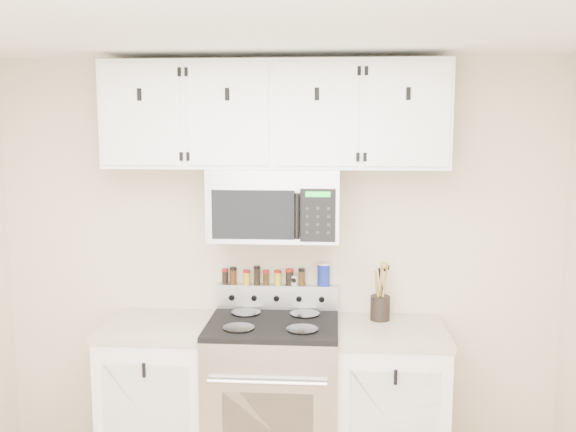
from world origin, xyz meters
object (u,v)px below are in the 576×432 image
object	(u,v)px
microwave	(275,204)
salt_canister	(324,274)
range	(273,396)
utensil_crock	(380,306)

from	to	relation	value
microwave	salt_canister	bearing A→B (deg)	28.23
range	salt_canister	size ratio (longest dim) A/B	7.66
range	utensil_crock	world-z (taller)	utensil_crock
range	salt_canister	xyz separation A→B (m)	(0.29, 0.28, 0.69)
microwave	utensil_crock	bearing A→B (deg)	4.25
microwave	utensil_crock	xyz separation A→B (m)	(0.64, 0.05, -0.62)
range	utensil_crock	bearing A→B (deg)	15.31
utensil_crock	range	bearing A→B (deg)	-164.69
utensil_crock	salt_canister	size ratio (longest dim) A/B	2.41
range	utensil_crock	size ratio (longest dim) A/B	3.18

